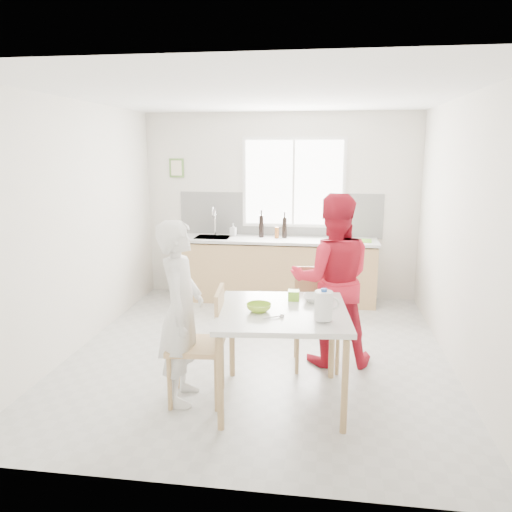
{
  "coord_description": "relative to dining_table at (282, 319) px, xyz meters",
  "views": [
    {
      "loc": [
        0.68,
        -5.07,
        2.19
      ],
      "look_at": [
        -0.06,
        0.2,
        1.04
      ],
      "focal_mm": 35.0,
      "sensor_mm": 36.0,
      "label": 1
    }
  ],
  "objects": [
    {
      "name": "ground",
      "position": [
        -0.34,
        1.03,
        -0.76
      ],
      "size": [
        4.5,
        4.5,
        0.0
      ],
      "primitive_type": "plane",
      "color": "#B7B7B2",
      "rests_on": "ground"
    },
    {
      "name": "room_shell",
      "position": [
        -0.34,
        1.03,
        0.89
      ],
      "size": [
        4.5,
        4.5,
        4.5
      ],
      "color": "silver",
      "rests_on": "ground"
    },
    {
      "name": "window",
      "position": [
        -0.14,
        3.26,
        0.94
      ],
      "size": [
        1.5,
        0.06,
        1.3
      ],
      "color": "white",
      "rests_on": "room_shell"
    },
    {
      "name": "backsplash",
      "position": [
        -0.34,
        3.27,
        0.47
      ],
      "size": [
        3.0,
        0.02,
        0.65
      ],
      "primitive_type": "cube",
      "color": "white",
      "rests_on": "room_shell"
    },
    {
      "name": "picture_frame",
      "position": [
        -1.89,
        3.26,
        1.14
      ],
      "size": [
        0.22,
        0.03,
        0.28
      ],
      "color": "#608E40",
      "rests_on": "room_shell"
    },
    {
      "name": "kitchen_counter",
      "position": [
        -0.34,
        2.98,
        -0.34
      ],
      "size": [
        2.84,
        0.64,
        1.37
      ],
      "color": "tan",
      "rests_on": "ground"
    },
    {
      "name": "dining_table",
      "position": [
        0.0,
        0.0,
        0.0
      ],
      "size": [
        1.19,
        1.19,
        0.84
      ],
      "rotation": [
        0.0,
        0.0,
        0.09
      ],
      "color": "silver",
      "rests_on": "ground"
    },
    {
      "name": "chair_left",
      "position": [
        -0.67,
        -0.06,
        -0.2
      ],
      "size": [
        0.51,
        0.51,
        1.01
      ],
      "rotation": [
        0.0,
        0.0,
        -1.48
      ],
      "color": "tan",
      "rests_on": "ground"
    },
    {
      "name": "chair_far",
      "position": [
        0.27,
        0.85,
        -0.21
      ],
      "size": [
        0.5,
        0.5,
        1.0
      ],
      "rotation": [
        0.0,
        0.0,
        0.09
      ],
      "color": "tan",
      "rests_on": "ground"
    },
    {
      "name": "person_white",
      "position": [
        -0.87,
        -0.08,
        0.05
      ],
      "size": [
        0.44,
        0.62,
        1.61
      ],
      "primitive_type": "imported",
      "rotation": [
        0.0,
        0.0,
        1.66
      ],
      "color": "white",
      "rests_on": "ground"
    },
    {
      "name": "person_red",
      "position": [
        0.42,
        0.91,
        0.12
      ],
      "size": [
        0.91,
        0.74,
        1.76
      ],
      "primitive_type": "imported",
      "rotation": [
        0.0,
        0.0,
        3.24
      ],
      "color": "red",
      "rests_on": "ground"
    },
    {
      "name": "bowl_green",
      "position": [
        -0.19,
        -0.07,
        0.12
      ],
      "size": [
        0.23,
        0.23,
        0.07
      ],
      "primitive_type": "imported",
      "rotation": [
        0.0,
        0.0,
        0.09
      ],
      "color": "#97C82E",
      "rests_on": "dining_table"
    },
    {
      "name": "bowl_white",
      "position": [
        0.28,
        0.28,
        0.12
      ],
      "size": [
        0.25,
        0.25,
        0.06
      ],
      "primitive_type": "imported",
      "rotation": [
        0.0,
        0.0,
        0.09
      ],
      "color": "white",
      "rests_on": "dining_table"
    },
    {
      "name": "milk_jug",
      "position": [
        0.35,
        -0.25,
        0.22
      ],
      "size": [
        0.2,
        0.14,
        0.25
      ],
      "rotation": [
        0.0,
        0.0,
        0.09
      ],
      "color": "white",
      "rests_on": "dining_table"
    },
    {
      "name": "green_box",
      "position": [
        0.07,
        0.29,
        0.13
      ],
      "size": [
        0.11,
        0.11,
        0.09
      ],
      "primitive_type": "cube",
      "rotation": [
        0.0,
        0.0,
        0.09
      ],
      "color": "#8AD230",
      "rests_on": "dining_table"
    },
    {
      "name": "spoon",
      "position": [
        -0.06,
        -0.23,
        0.1
      ],
      "size": [
        0.15,
        0.08,
        0.01
      ],
      "primitive_type": "cylinder",
      "rotation": [
        0.0,
        1.57,
        0.44
      ],
      "color": "#A5A5AA",
      "rests_on": "dining_table"
    },
    {
      "name": "cutting_board",
      "position": [
        0.8,
        2.95,
        0.17
      ],
      "size": [
        0.36,
        0.27,
        0.01
      ],
      "primitive_type": "cube",
      "rotation": [
        0.0,
        0.0,
        -0.06
      ],
      "color": "#6BB92A",
      "rests_on": "kitchen_counter"
    },
    {
      "name": "wine_bottle_a",
      "position": [
        -0.58,
        3.06,
        0.32
      ],
      "size": [
        0.07,
        0.07,
        0.32
      ],
      "primitive_type": "cylinder",
      "color": "black",
      "rests_on": "kitchen_counter"
    },
    {
      "name": "wine_bottle_b",
      "position": [
        -0.25,
        3.05,
        0.31
      ],
      "size": [
        0.07,
        0.07,
        0.3
      ],
      "primitive_type": "cylinder",
      "color": "black",
      "rests_on": "kitchen_counter"
    },
    {
      "name": "jar_amber",
      "position": [
        -0.35,
        3.01,
        0.24
      ],
      "size": [
        0.06,
        0.06,
        0.16
      ],
      "primitive_type": "cylinder",
      "color": "#925020",
      "rests_on": "kitchen_counter"
    },
    {
      "name": "soap_bottle",
      "position": [
        -1.01,
        3.1,
        0.26
      ],
      "size": [
        0.1,
        0.1,
        0.19
      ],
      "primitive_type": "imported",
      "rotation": [
        0.0,
        0.0,
        -0.22
      ],
      "color": "#999999",
      "rests_on": "kitchen_counter"
    }
  ]
}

